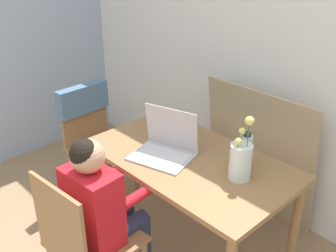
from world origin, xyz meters
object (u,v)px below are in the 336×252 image
Objects in this scene: chair_spare at (91,125)px; laptop at (166,145)px; water_bottle at (246,150)px; chair_occupied at (86,245)px; flower_vase at (241,159)px; person_seated at (102,205)px.

laptop is at bearing -94.58° from chair_spare.
water_bottle is (1.21, 0.20, 0.22)m from chair_spare.
flower_vase is at bearing -123.40° from chair_occupied.
person_seated is (0.87, -0.51, 0.04)m from chair_spare.
chair_spare is 0.85× the size of person_seated.
person_seated is 2.63× the size of laptop.
person_seated reaches higher than chair_spare.
flower_vase is (0.38, 0.70, 0.37)m from chair_occupied.
laptop is (-0.04, 0.47, 0.14)m from person_seated.
chair_spare is 1.24m from water_bottle.
chair_spare reaches higher than chair_occupied.
chair_spare is 2.25× the size of laptop.
chair_spare is at bearing -34.77° from person_seated.
chair_occupied is 2.22× the size of laptop.
chair_spare is (-0.88, 0.63, 0.14)m from chair_occupied.
laptop is 1.10× the size of flower_vase.
water_bottle is at bearing 115.83° from flower_vase.
chair_occupied is at bearing -118.70° from flower_vase.
person_seated is (-0.01, 0.12, 0.18)m from chair_occupied.
chair_occupied is 0.96m from water_bottle.
flower_vase reaches higher than chair_occupied.
chair_spare is 1.29m from flower_vase.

